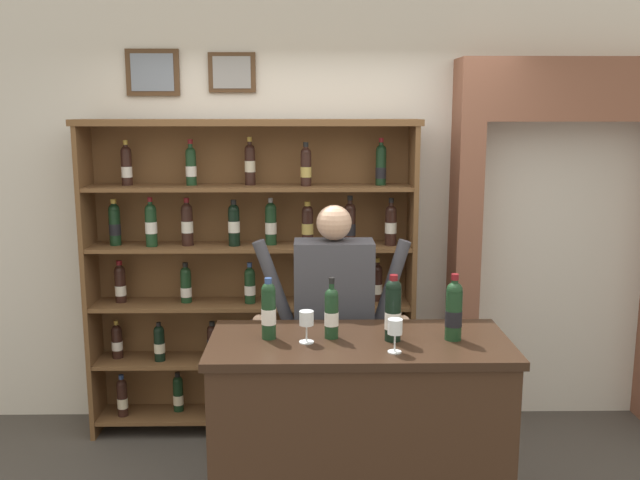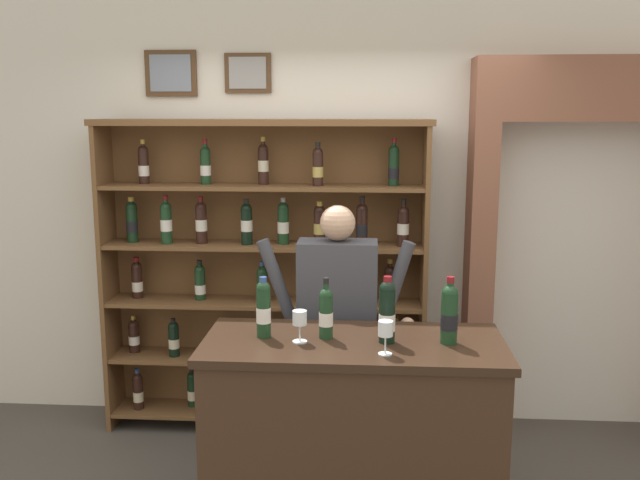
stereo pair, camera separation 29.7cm
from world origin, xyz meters
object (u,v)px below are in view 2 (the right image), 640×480
(wine_shelf, at_px, (265,269))
(tasting_counter, at_px, (353,443))
(tasting_bottle_bianco, at_px, (449,313))
(wine_glass_left, at_px, (300,320))
(wine_glass_right, at_px, (386,331))
(tasting_bottle_super_tuscan, at_px, (264,308))
(shopkeeper, at_px, (337,315))
(tasting_bottle_brunello, at_px, (387,311))
(tasting_bottle_rosso, at_px, (326,312))

(wine_shelf, height_order, tasting_counter, wine_shelf)
(tasting_bottle_bianco, xyz_separation_m, wine_glass_left, (-0.69, -0.03, -0.04))
(wine_shelf, distance_m, wine_glass_right, 1.63)
(wine_shelf, bearing_deg, tasting_bottle_bianco, -50.38)
(tasting_bottle_bianco, relative_size, wine_glass_left, 2.09)
(tasting_counter, xyz_separation_m, tasting_bottle_super_tuscan, (-0.43, 0.03, 0.66))
(shopkeeper, bearing_deg, wine_shelf, 125.78)
(wine_glass_right, bearing_deg, tasting_bottle_bianco, 30.40)
(tasting_bottle_brunello, bearing_deg, shopkeeper, 114.18)
(tasting_bottle_super_tuscan, bearing_deg, tasting_bottle_brunello, -3.72)
(tasting_counter, bearing_deg, tasting_bottle_rosso, 167.19)
(wine_shelf, relative_size, shopkeeper, 1.33)
(tasting_bottle_super_tuscan, distance_m, tasting_bottle_bianco, 0.87)
(shopkeeper, distance_m, wine_glass_right, 0.80)
(tasting_bottle_brunello, bearing_deg, wine_glass_right, -93.63)
(wine_shelf, xyz_separation_m, tasting_bottle_brunello, (0.77, -1.28, 0.10))
(tasting_bottle_rosso, relative_size, wine_glass_left, 1.94)
(tasting_bottle_rosso, bearing_deg, wine_shelf, 111.18)
(tasting_bottle_super_tuscan, xyz_separation_m, wine_glass_right, (0.57, -0.21, -0.03))
(wine_shelf, xyz_separation_m, tasting_bottle_bianco, (1.05, -1.27, 0.10))
(tasting_bottle_rosso, relative_size, tasting_bottle_brunello, 0.93)
(tasting_bottle_super_tuscan, xyz_separation_m, tasting_bottle_rosso, (0.30, 0.00, -0.01))
(wine_glass_left, bearing_deg, tasting_bottle_super_tuscan, 160.36)
(tasting_bottle_rosso, bearing_deg, tasting_bottle_bianco, -3.38)
(wine_shelf, height_order, wine_glass_right, wine_shelf)
(wine_shelf, relative_size, tasting_bottle_super_tuscan, 7.26)
(shopkeeper, distance_m, tasting_bottle_rosso, 0.56)
(tasting_bottle_super_tuscan, bearing_deg, wine_glass_right, -19.68)
(shopkeeper, bearing_deg, tasting_counter, -79.66)
(wine_glass_right, xyz_separation_m, wine_glass_left, (-0.39, 0.14, -0.00))
(shopkeeper, bearing_deg, tasting_bottle_rosso, -93.16)
(shopkeeper, xyz_separation_m, tasting_bottle_bianco, (0.54, -0.57, 0.19))
(wine_shelf, xyz_separation_m, wine_glass_left, (0.36, -1.31, 0.06))
(wine_glass_right, bearing_deg, tasting_bottle_brunello, 86.37)
(tasting_bottle_super_tuscan, distance_m, tasting_bottle_rosso, 0.30)
(tasting_counter, relative_size, wine_glass_right, 9.22)
(tasting_bottle_brunello, distance_m, wine_glass_right, 0.17)
(tasting_bottle_super_tuscan, bearing_deg, tasting_bottle_bianco, -2.00)
(tasting_counter, relative_size, wine_glass_left, 9.37)
(tasting_counter, height_order, shopkeeper, shopkeeper)
(shopkeeper, xyz_separation_m, tasting_bottle_brunello, (0.26, -0.57, 0.20))
(tasting_bottle_bianco, xyz_separation_m, wine_glass_right, (-0.30, -0.17, -0.04))
(tasting_counter, distance_m, tasting_bottle_bianco, 0.80)
(tasting_bottle_brunello, bearing_deg, tasting_counter, 175.77)
(wine_shelf, distance_m, shopkeeper, 0.88)
(tasting_counter, distance_m, wine_glass_left, 0.68)
(shopkeeper, distance_m, wine_glass_left, 0.64)
(wine_shelf, height_order, tasting_bottle_bianco, wine_shelf)
(wine_shelf, xyz_separation_m, tasting_counter, (0.61, -1.27, -0.57))
(tasting_bottle_bianco, height_order, wine_glass_left, tasting_bottle_bianco)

